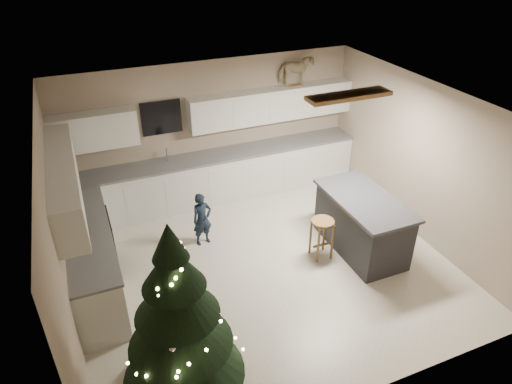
{
  "coord_description": "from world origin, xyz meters",
  "views": [
    {
      "loc": [
        -2.26,
        -5.06,
        4.64
      ],
      "look_at": [
        0.0,
        0.35,
        1.15
      ],
      "focal_mm": 32.0,
      "sensor_mm": 36.0,
      "label": 1
    }
  ],
  "objects_px": {
    "island": "(362,223)",
    "toddler": "(202,219)",
    "bar_stool": "(322,230)",
    "rocking_horse": "(296,71)",
    "christmas_tree": "(179,328)"
  },
  "relations": [
    {
      "from": "toddler",
      "to": "rocking_horse",
      "type": "relative_size",
      "value": 1.43
    },
    {
      "from": "bar_stool",
      "to": "christmas_tree",
      "type": "height_order",
      "value": "christmas_tree"
    },
    {
      "from": "christmas_tree",
      "to": "rocking_horse",
      "type": "distance_m",
      "value": 5.31
    },
    {
      "from": "bar_stool",
      "to": "rocking_horse",
      "type": "relative_size",
      "value": 1.05
    },
    {
      "from": "island",
      "to": "toddler",
      "type": "xyz_separation_m",
      "value": [
        -2.32,
        1.12,
        -0.02
      ]
    },
    {
      "from": "christmas_tree",
      "to": "toddler",
      "type": "height_order",
      "value": "christmas_tree"
    },
    {
      "from": "bar_stool",
      "to": "rocking_horse",
      "type": "bearing_deg",
      "value": 74.03
    },
    {
      "from": "bar_stool",
      "to": "toddler",
      "type": "relative_size",
      "value": 0.73
    },
    {
      "from": "christmas_tree",
      "to": "toddler",
      "type": "bearing_deg",
      "value": 68.69
    },
    {
      "from": "island",
      "to": "toddler",
      "type": "distance_m",
      "value": 2.57
    },
    {
      "from": "island",
      "to": "toddler",
      "type": "height_order",
      "value": "island"
    },
    {
      "from": "toddler",
      "to": "rocking_horse",
      "type": "bearing_deg",
      "value": 20.03
    },
    {
      "from": "island",
      "to": "christmas_tree",
      "type": "height_order",
      "value": "christmas_tree"
    },
    {
      "from": "bar_stool",
      "to": "christmas_tree",
      "type": "xyz_separation_m",
      "value": [
        -2.62,
        -1.49,
        0.42
      ]
    },
    {
      "from": "island",
      "to": "christmas_tree",
      "type": "distance_m",
      "value": 3.64
    }
  ]
}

